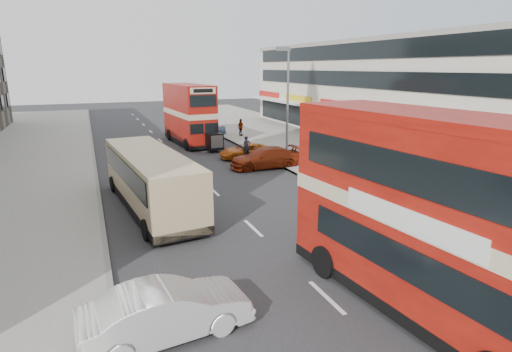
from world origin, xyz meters
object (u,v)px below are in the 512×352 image
coach (151,178)px  car_right_c (208,129)px  cyclist (247,153)px  car_left_front (167,311)px  car_right_b (246,151)px  car_right_a (265,158)px  pedestrian_near (324,157)px  pedestrian_far (241,127)px  bus_main (428,215)px  street_lamp (287,98)px  bus_second (189,114)px

coach → car_right_c: coach is taller
cyclist → car_left_front: bearing=-113.7°
car_right_b → car_right_a: bearing=6.9°
car_left_front → pedestrian_near: size_ratio=2.83×
car_right_c → pedestrian_far: (2.75, -2.33, 0.37)m
coach → pedestrian_far: 21.81m
car_right_b → bus_main: bearing=-2.6°
street_lamp → car_right_a: bearing=180.0°
bus_main → bus_second: bearing=-95.9°
bus_second → pedestrian_far: 6.06m
car_left_front → pedestrian_far: size_ratio=2.62×
car_right_a → cyclist: (-0.46, 2.38, -0.09)m
car_right_c → bus_main: bearing=2.0°
bus_second → car_left_front: size_ratio=2.14×
bus_main → coach: bus_main is taller
bus_main → bus_second: size_ratio=1.06×
bus_main → pedestrian_far: size_ratio=5.97×
bus_main → pedestrian_near: (6.13, 15.27, -1.96)m
coach → car_left_front: coach is taller
bus_second → car_right_b: 8.53m
car_right_b → pedestrian_near: 6.60m
coach → street_lamp: bearing=22.9°
cyclist → car_right_a: bearing=-75.9°
bus_main → car_left_front: (-7.04, 1.48, -2.16)m
pedestrian_far → cyclist: (-3.41, -10.51, -0.36)m
bus_main → bus_second: 28.70m
street_lamp → bus_second: size_ratio=0.86×
car_right_a → coach: bearing=-54.5°
bus_main → car_right_c: bearing=-100.8°
coach → pedestrian_far: coach is taller
bus_main → car_left_front: size_ratio=2.28×
street_lamp → pedestrian_far: (1.35, 12.88, -3.79)m
street_lamp → pedestrian_far: bearing=84.0°
street_lamp → car_right_c: 15.83m
cyclist → car_right_b: bearing=75.3°
pedestrian_far → cyclist: size_ratio=0.89×
car_right_b → pedestrian_far: bearing=166.5°
street_lamp → pedestrian_near: bearing=-50.6°
bus_second → cyclist: bus_second is taller
coach → pedestrian_near: 12.49m
bus_second → pedestrian_near: (6.03, -13.43, -1.80)m
car_left_front → cyclist: cyclist is taller
street_lamp → cyclist: size_ratio=4.29×
car_left_front → pedestrian_far: bearing=-29.4°
bus_second → pedestrian_near: size_ratio=6.07×
bus_main → car_right_b: 21.11m
bus_second → car_right_c: (2.81, 3.99, -2.10)m
bus_second → car_right_a: bearing=99.0°
pedestrian_near → pedestrian_far: (-0.46, 15.08, 0.06)m
car_left_front → pedestrian_far: (12.70, 28.88, 0.26)m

